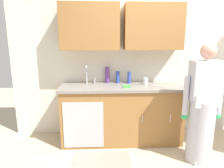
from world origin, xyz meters
TOP-DOWN VIEW (x-y plane):
  - ground_plane at (0.00, 0.00)m, footprint 9.00×9.00m
  - kitchen_wall_with_uppers at (-0.14, 0.99)m, footprint 4.80×0.44m
  - counter_cabinet at (-0.55, 0.70)m, footprint 1.90×0.62m
  - countertop at (-0.55, 0.70)m, footprint 1.96×0.66m
  - sink at (-1.08, 0.71)m, footprint 0.50×0.36m
  - person_at_sink at (0.47, 0.06)m, footprint 0.55×0.34m
  - floor_mat at (-0.87, 0.05)m, footprint 0.80×0.50m
  - bottle_soap at (-0.41, 0.86)m, footprint 0.06×0.06m
  - bottle_water_tall at (-0.60, 0.90)m, footprint 0.06×0.06m
  - bottle_cleaner_spray at (-0.78, 0.93)m, footprint 0.07×0.07m
  - cup_by_sink at (-0.16, 0.76)m, footprint 0.08×0.08m
  - knife_on_counter at (0.04, 0.63)m, footprint 0.20×0.18m
  - sponge at (-0.49, 0.58)m, footprint 0.11×0.07m

SIDE VIEW (x-z plane):
  - ground_plane at x=0.00m, z-range 0.00..0.00m
  - floor_mat at x=-0.87m, z-range 0.00..0.01m
  - counter_cabinet at x=-0.55m, z-range 0.00..0.90m
  - person_at_sink at x=0.47m, z-range -0.12..1.50m
  - countertop at x=-0.55m, z-range 0.90..0.94m
  - sink at x=-1.08m, z-range 0.75..1.10m
  - knife_on_counter at x=0.04m, z-range 0.94..0.95m
  - sponge at x=-0.49m, z-range 0.94..0.97m
  - cup_by_sink at x=-0.16m, z-range 0.94..1.05m
  - bottle_soap at x=-0.41m, z-range 0.94..1.13m
  - bottle_water_tall at x=-0.60m, z-range 0.94..1.14m
  - bottle_cleaner_spray at x=-0.78m, z-range 0.94..1.21m
  - kitchen_wall_with_uppers at x=-0.14m, z-range 0.13..2.83m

